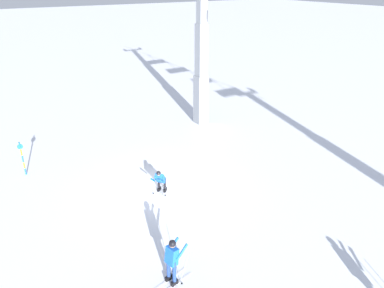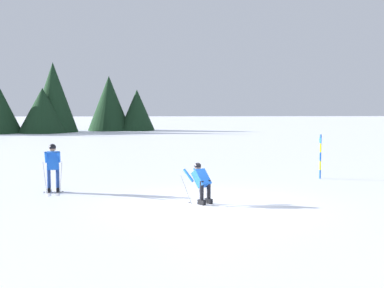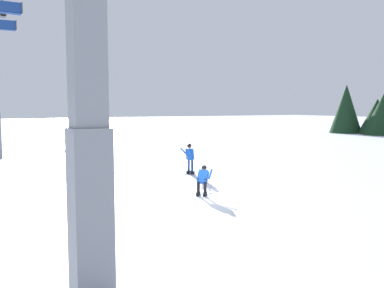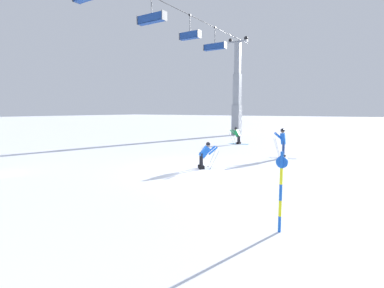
{
  "view_description": "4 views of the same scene",
  "coord_description": "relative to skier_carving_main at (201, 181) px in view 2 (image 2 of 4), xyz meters",
  "views": [
    {
      "loc": [
        13.84,
        -6.9,
        9.68
      ],
      "look_at": [
        1.13,
        1.13,
        2.66
      ],
      "focal_mm": 33.41,
      "sensor_mm": 36.0,
      "label": 1
    },
    {
      "loc": [
        1.31,
        15.67,
        3.18
      ],
      "look_at": [
        0.66,
        0.63,
        2.01
      ],
      "focal_mm": 46.5,
      "sensor_mm": 36.0,
      "label": 2
    },
    {
      "loc": [
        -14.94,
        9.05,
        3.91
      ],
      "look_at": [
        -0.11,
        0.61,
        2.35
      ],
      "focal_mm": 38.44,
      "sensor_mm": 36.0,
      "label": 3
    },
    {
      "loc": [
        -11.86,
        -7.4,
        2.87
      ],
      "look_at": [
        0.0,
        0.35,
        1.22
      ],
      "focal_mm": 27.24,
      "sensor_mm": 36.0,
      "label": 4
    }
  ],
  "objects": [
    {
      "name": "ground_plane",
      "position": [
        -0.32,
        0.19,
        -0.75
      ],
      "size": [
        260.0,
        260.0,
        0.0
      ],
      "primitive_type": "plane",
      "color": "white"
    },
    {
      "name": "skier_carving_main",
      "position": [
        0.0,
        0.0,
        0.0
      ],
      "size": [
        1.48,
        1.59,
        1.46
      ],
      "color": "white",
      "rests_on": "ground_plane"
    },
    {
      "name": "trail_marker_pole",
      "position": [
        -5.51,
        -5.32,
        0.29
      ],
      "size": [
        0.07,
        0.28,
        1.93
      ],
      "color": "blue",
      "rests_on": "ground_plane"
    },
    {
      "name": "skier_distant_downhill",
      "position": [
        5.28,
        -2.3,
        0.31
      ],
      "size": [
        0.79,
        1.61,
        1.82
      ],
      "color": "white",
      "rests_on": "ground_plane"
    },
    {
      "name": "tree_line_ridge",
      "position": [
        16.53,
        -44.09,
        2.54
      ],
      "size": [
        25.9,
        12.07,
        8.33
      ],
      "color": "black",
      "rests_on": "ground_plane"
    }
  ]
}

